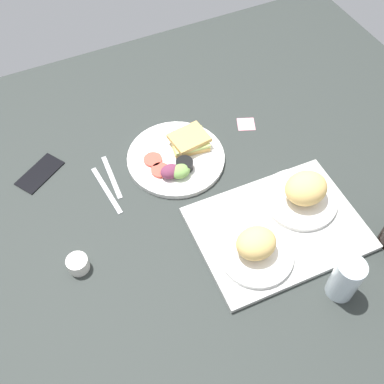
# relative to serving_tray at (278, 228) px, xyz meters

# --- Properties ---
(ground_plane) EXTENTS (1.90, 1.50, 0.03)m
(ground_plane) POSITION_rel_serving_tray_xyz_m (0.15, -0.22, -0.02)
(ground_plane) COLOR #282D2B
(serving_tray) EXTENTS (0.46, 0.34, 0.02)m
(serving_tray) POSITION_rel_serving_tray_xyz_m (0.00, 0.00, 0.00)
(serving_tray) COLOR #B2B2AD
(serving_tray) RESTS_ON ground_plane
(bread_plate_near) EXTENTS (0.21, 0.21, 0.10)m
(bread_plate_near) POSITION_rel_serving_tray_xyz_m (-0.11, -0.05, 0.05)
(bread_plate_near) COLOR white
(bread_plate_near) RESTS_ON serving_tray
(bread_plate_far) EXTENTS (0.20, 0.20, 0.09)m
(bread_plate_far) POSITION_rel_serving_tray_xyz_m (0.10, 0.05, 0.04)
(bread_plate_far) COLOR white
(bread_plate_far) RESTS_ON serving_tray
(plate_with_salad) EXTENTS (0.30, 0.30, 0.05)m
(plate_with_salad) POSITION_rel_serving_tray_xyz_m (0.15, -0.35, 0.01)
(plate_with_salad) COLOR white
(plate_with_salad) RESTS_ON ground_plane
(drinking_glass) EXTENTS (0.07, 0.07, 0.13)m
(drinking_glass) POSITION_rel_serving_tray_xyz_m (-0.05, 0.22, 0.06)
(drinking_glass) COLOR silver
(drinking_glass) RESTS_ON ground_plane
(espresso_cup) EXTENTS (0.06, 0.06, 0.04)m
(espresso_cup) POSITION_rel_serving_tray_xyz_m (0.53, -0.12, 0.01)
(espresso_cup) COLOR silver
(espresso_cup) RESTS_ON ground_plane
(fork) EXTENTS (0.02, 0.17, 0.01)m
(fork) POSITION_rel_serving_tray_xyz_m (0.35, -0.37, -0.01)
(fork) COLOR #B7B7BC
(fork) RESTS_ON ground_plane
(knife) EXTENTS (0.03, 0.19, 0.01)m
(knife) POSITION_rel_serving_tray_xyz_m (0.38, -0.33, -0.01)
(knife) COLOR #B7B7BC
(knife) RESTS_ON ground_plane
(cell_phone) EXTENTS (0.16, 0.14, 0.01)m
(cell_phone) POSITION_rel_serving_tray_xyz_m (0.54, -0.48, -0.00)
(cell_phone) COLOR black
(cell_phone) RESTS_ON ground_plane
(sticky_note) EXTENTS (0.07, 0.07, 0.00)m
(sticky_note) POSITION_rel_serving_tray_xyz_m (-0.12, -0.39, -0.01)
(sticky_note) COLOR pink
(sticky_note) RESTS_ON ground_plane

